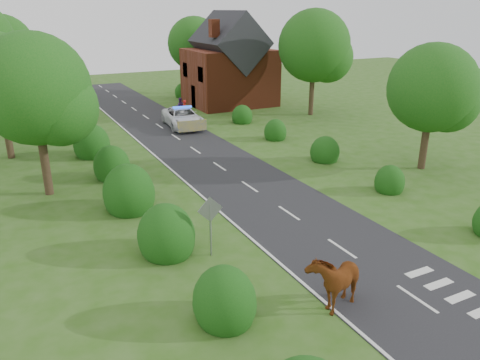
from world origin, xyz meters
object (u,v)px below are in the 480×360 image
police_van (183,117)px  pedestrian_purple (180,107)px  road_sign (210,218)px  pedestrian_red (184,110)px  cow (335,282)px

police_van → pedestrian_purple: police_van is taller
road_sign → pedestrian_purple: (8.08, 25.28, -0.84)m
pedestrian_red → pedestrian_purple: size_ratio=1.04×
road_sign → police_van: (6.73, 20.97, -0.87)m
cow → police_van: 26.19m
police_van → road_sign: bearing=-101.8°
road_sign → pedestrian_red: road_sign is taller
pedestrian_red → road_sign: bearing=29.6°
road_sign → cow: (2.33, -4.85, -0.84)m
police_van → pedestrian_red: size_ratio=3.48×
cow → police_van: size_ratio=0.39×
pedestrian_red → pedestrian_purple: (0.20, 1.66, -0.04)m
police_van → pedestrian_purple: (1.36, 4.31, 0.03)m
cow → pedestrian_purple: cow is taller
road_sign → pedestrian_purple: size_ratio=1.55×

